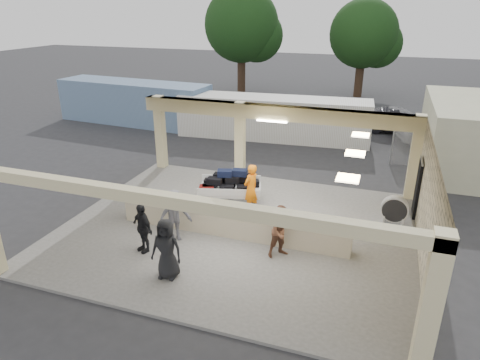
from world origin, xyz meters
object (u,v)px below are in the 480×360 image
at_px(container_blue, 134,103).
at_px(container_white, 273,118).
at_px(luggage_cart, 229,185).
at_px(passenger_b, 142,228).
at_px(car_dark, 399,121).
at_px(baggage_handler, 251,189).
at_px(passenger_d, 167,249).
at_px(baggage_counter, 232,222).
at_px(passenger_c, 174,216).
at_px(passenger_a, 282,231).
at_px(car_white_a, 444,130).
at_px(drum_fan, 395,209).

bearing_deg(container_blue, container_white, 1.50).
distance_m(luggage_cart, passenger_b, 4.45).
xyz_separation_m(car_dark, container_white, (-7.11, -3.69, 0.49)).
bearing_deg(baggage_handler, car_dark, -177.42).
bearing_deg(luggage_cart, passenger_d, -104.97).
height_order(passenger_b, container_blue, container_blue).
bearing_deg(luggage_cart, baggage_handler, -40.25).
xyz_separation_m(baggage_counter, car_dark, (5.35, 15.66, 0.14)).
bearing_deg(passenger_c, passenger_a, -42.59).
relative_size(baggage_counter, container_blue, 0.78).
bearing_deg(container_white, container_blue, 173.15).
height_order(passenger_a, container_white, container_white).
relative_size(passenger_c, passenger_d, 0.99).
distance_m(car_white_a, container_blue, 19.36).
bearing_deg(luggage_cart, passenger_a, -62.78).
relative_size(baggage_handler, car_dark, 0.43).
relative_size(car_dark, container_white, 0.39).
height_order(baggage_handler, passenger_c, baggage_handler).
distance_m(passenger_c, passenger_d, 2.07).
relative_size(baggage_handler, container_white, 0.17).
height_order(drum_fan, passenger_d, passenger_d).
height_order(passenger_a, passenger_c, passenger_c).
distance_m(passenger_d, car_white_a, 19.16).
distance_m(baggage_handler, passenger_c, 3.32).
xyz_separation_m(baggage_handler, passenger_b, (-2.38, -3.76, -0.13)).
bearing_deg(container_white, car_white_a, 9.09).
bearing_deg(passenger_b, car_white_a, 83.81).
relative_size(baggage_handler, passenger_a, 1.11).
bearing_deg(drum_fan, car_white_a, 80.06).
bearing_deg(passenger_d, car_white_a, 58.81).
xyz_separation_m(passenger_a, passenger_d, (-2.82, -2.15, 0.06)).
bearing_deg(passenger_a, passenger_b, 153.35).
bearing_deg(passenger_a, car_white_a, 26.62).
height_order(passenger_c, container_white, container_white).
xyz_separation_m(drum_fan, passenger_a, (-3.31, -3.37, 0.29)).
relative_size(baggage_counter, baggage_handler, 4.30).
distance_m(passenger_a, car_white_a, 16.04).
distance_m(baggage_handler, car_dark, 14.73).
bearing_deg(container_white, car_dark, 23.35).
bearing_deg(baggage_counter, baggage_handler, 87.75).
bearing_deg(car_dark, passenger_a, 163.49).
bearing_deg(passenger_b, car_dark, 92.39).
relative_size(baggage_counter, drum_fan, 7.69).
xyz_separation_m(luggage_cart, drum_fan, (6.18, 0.27, -0.19)).
xyz_separation_m(baggage_counter, luggage_cart, (-0.97, 2.39, 0.28)).
bearing_deg(baggage_counter, passenger_b, -141.28).
bearing_deg(baggage_counter, car_dark, 71.16).
relative_size(drum_fan, passenger_c, 0.59).
distance_m(baggage_counter, passenger_b, 2.98).
xyz_separation_m(luggage_cart, passenger_a, (2.87, -3.10, 0.09)).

